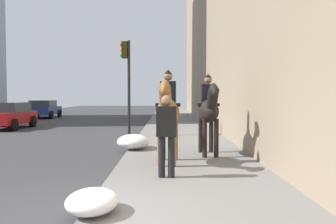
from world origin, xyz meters
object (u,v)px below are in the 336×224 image
mounted_horse_near (168,111)px  traffic_light_near_curb (127,73)px  car_mid_lane (9,115)px  pedestrian_greeting (166,130)px  mounted_horse_far (209,110)px  car_near_lane (44,109)px

mounted_horse_near → traffic_light_near_curb: (6.37, 1.71, 1.32)m
traffic_light_near_curb → car_mid_lane: bearing=57.5°
pedestrian_greeting → car_mid_lane: (12.31, 8.63, -0.34)m
mounted_horse_near → pedestrian_greeting: size_ratio=1.38×
mounted_horse_far → pedestrian_greeting: size_ratio=1.36×
pedestrian_greeting → car_near_lane: 24.07m
car_near_lane → mounted_horse_near: bearing=-155.2°
mounted_horse_far → pedestrian_greeting: (-2.80, 1.19, -0.31)m
pedestrian_greeting → traffic_light_near_curb: size_ratio=0.41×
mounted_horse_far → car_near_lane: 22.14m
mounted_horse_near → mounted_horse_far: size_ratio=1.01×
mounted_horse_near → car_near_lane: size_ratio=0.60×
traffic_light_near_curb → pedestrian_greeting: bearing=-168.0°
pedestrian_greeting → car_mid_lane: 15.04m
mounted_horse_near → car_near_lane: bearing=-149.4°
car_near_lane → car_mid_lane: bearing=-173.3°
mounted_horse_near → car_mid_lane: size_ratio=0.59×
car_near_lane → traffic_light_near_curb: 16.42m
pedestrian_greeting → mounted_horse_far: bearing=-18.3°
mounted_horse_far → traffic_light_near_curb: traffic_light_near_curb is taller
car_near_lane → car_mid_lane: (-9.59, -1.36, -0.00)m
car_mid_lane → traffic_light_near_curb: traffic_light_near_curb is taller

